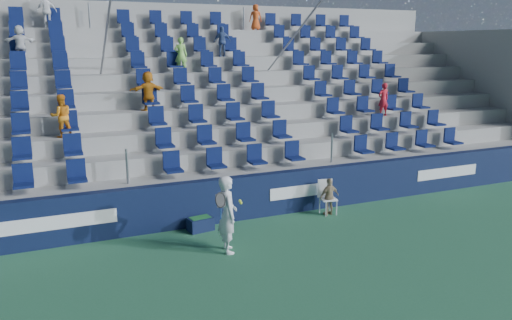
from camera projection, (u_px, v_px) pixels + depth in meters
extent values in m
plane|color=#2D6946|center=(298.00, 264.00, 10.87)|extent=(70.00, 70.00, 0.00)
cube|color=#0F193A|center=(244.00, 197.00, 13.56)|extent=(24.00, 0.30, 1.20)
cube|color=white|center=(46.00, 224.00, 11.50)|extent=(3.20, 0.02, 0.34)
cube|color=white|center=(296.00, 192.00, 13.98)|extent=(1.60, 0.02, 0.34)
cube|color=white|center=(447.00, 172.00, 16.08)|extent=(2.40, 0.02, 0.34)
cube|color=#969691|center=(237.00, 192.00, 14.07)|extent=(24.00, 0.85, 1.20)
cube|color=#969691|center=(226.00, 176.00, 14.77)|extent=(24.00, 0.85, 1.70)
cube|color=#969691|center=(217.00, 162.00, 15.48)|extent=(24.00, 0.85, 2.20)
cube|color=#969691|center=(208.00, 149.00, 16.18)|extent=(24.00, 0.85, 2.70)
cube|color=#969691|center=(201.00, 137.00, 16.89)|extent=(24.00, 0.85, 3.20)
cube|color=#969691|center=(193.00, 126.00, 17.59)|extent=(24.00, 0.85, 3.70)
cube|color=#969691|center=(187.00, 115.00, 18.30)|extent=(24.00, 0.85, 4.20)
cube|color=#969691|center=(181.00, 106.00, 19.00)|extent=(24.00, 0.85, 4.70)
cube|color=#969691|center=(175.00, 97.00, 19.70)|extent=(24.00, 0.85, 5.20)
cube|color=#969691|center=(170.00, 83.00, 20.19)|extent=(24.00, 0.50, 6.20)
cube|color=#969691|center=(468.00, 93.00, 21.18)|extent=(0.30, 7.65, 5.20)
cube|color=#0B1643|center=(236.00, 159.00, 13.85)|extent=(16.05, 0.50, 0.70)
cube|color=#0B1643|center=(226.00, 136.00, 14.50)|extent=(16.05, 0.50, 0.70)
cube|color=#0B1643|center=(216.00, 115.00, 15.15)|extent=(16.05, 0.50, 0.70)
cube|color=#0B1643|center=(207.00, 96.00, 15.79)|extent=(16.05, 0.50, 0.70)
cube|color=#0B1643|center=(199.00, 78.00, 16.44)|extent=(16.05, 0.50, 0.70)
cube|color=#0B1643|center=(192.00, 62.00, 17.09)|extent=(16.05, 0.50, 0.70)
cube|color=#0B1643|center=(185.00, 47.00, 17.74)|extent=(16.05, 0.50, 0.70)
cube|color=#0B1643|center=(178.00, 33.00, 18.38)|extent=(16.05, 0.50, 0.70)
cube|color=#0B1643|center=(172.00, 20.00, 19.03)|extent=(16.05, 0.50, 0.70)
cylinder|color=gray|center=(103.00, 55.00, 15.11)|extent=(0.06, 7.68, 4.55)
cylinder|color=gray|center=(281.00, 53.00, 17.40)|extent=(0.06, 7.68, 4.55)
imported|color=white|center=(47.00, 11.00, 17.25)|extent=(0.69, 0.36, 1.13)
imported|color=#415A90|center=(222.00, 42.00, 18.18)|extent=(0.68, 0.39, 1.08)
imported|color=#85D153|center=(181.00, 55.00, 16.84)|extent=(0.50, 0.40, 1.18)
imported|color=orange|center=(148.00, 91.00, 14.98)|extent=(1.14, 0.61, 1.17)
imported|color=#D64B19|center=(256.00, 17.00, 20.26)|extent=(0.57, 0.44, 1.02)
imported|color=orange|center=(61.00, 116.00, 13.38)|extent=(0.61, 0.51, 1.16)
imported|color=silver|center=(20.00, 42.00, 15.63)|extent=(0.99, 0.42, 1.04)
imported|color=red|center=(383.00, 99.00, 17.39)|extent=(0.42, 0.28, 1.14)
imported|color=silver|center=(228.00, 214.00, 11.31)|extent=(0.52, 0.71, 1.80)
cylinder|color=navy|center=(221.00, 213.00, 10.96)|extent=(0.03, 0.03, 0.28)
torus|color=black|center=(220.00, 200.00, 10.89)|extent=(0.30, 0.17, 0.28)
plane|color=#262626|center=(220.00, 200.00, 10.89)|extent=(0.30, 0.16, 0.29)
sphere|color=#C4DE33|center=(241.00, 203.00, 11.16)|extent=(0.07, 0.07, 0.07)
sphere|color=#C4DE33|center=(240.00, 201.00, 11.21)|extent=(0.07, 0.07, 0.07)
cube|color=white|center=(328.00, 199.00, 13.93)|extent=(0.49, 0.49, 0.04)
cube|color=white|center=(325.00, 188.00, 14.05)|extent=(0.42, 0.11, 0.52)
cylinder|color=white|center=(326.00, 209.00, 13.76)|extent=(0.03, 0.03, 0.42)
cylinder|color=white|center=(337.00, 208.00, 13.89)|extent=(0.03, 0.03, 0.42)
cylinder|color=white|center=(320.00, 206.00, 14.07)|extent=(0.03, 0.03, 0.42)
cylinder|color=white|center=(330.00, 204.00, 14.20)|extent=(0.03, 0.03, 0.42)
imported|color=tan|center=(329.00, 197.00, 13.86)|extent=(0.63, 0.30, 1.05)
cube|color=#0F1837|center=(200.00, 224.00, 12.77)|extent=(0.68, 0.50, 0.34)
cube|color=#1E662D|center=(200.00, 221.00, 12.75)|extent=(0.55, 0.37, 0.21)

